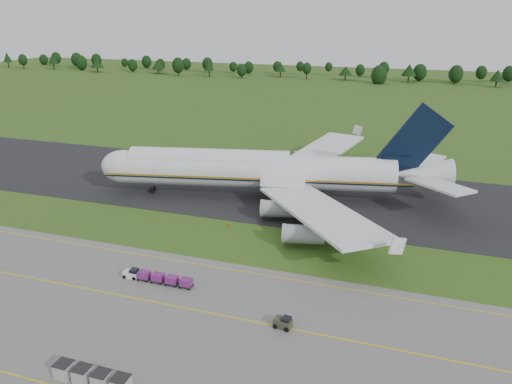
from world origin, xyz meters
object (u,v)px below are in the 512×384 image
(aircraft, at_px, (262,170))
(baggage_train, at_px, (156,278))
(utility_cart, at_px, (283,323))
(edge_markers, at_px, (258,228))
(uld_row, at_px, (92,377))

(aircraft, height_order, baggage_train, aircraft)
(utility_cart, height_order, edge_markers, utility_cart)
(aircraft, bearing_deg, edge_markers, -74.72)
(aircraft, xyz_separation_m, utility_cart, (17.18, -44.69, -5.40))
(baggage_train, height_order, edge_markers, baggage_train)
(aircraft, xyz_separation_m, edge_markers, (4.63, -16.94, -5.79))
(aircraft, bearing_deg, baggage_train, -95.36)
(utility_cart, xyz_separation_m, uld_row, (-16.75, -16.43, 0.30))
(aircraft, distance_m, uld_row, 61.34)
(uld_row, distance_m, edge_markers, 44.39)
(edge_markers, bearing_deg, baggage_train, -110.12)
(aircraft, bearing_deg, utility_cart, -68.98)
(baggage_train, bearing_deg, uld_row, -79.00)
(baggage_train, height_order, utility_cart, baggage_train)
(utility_cart, height_order, uld_row, uld_row)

